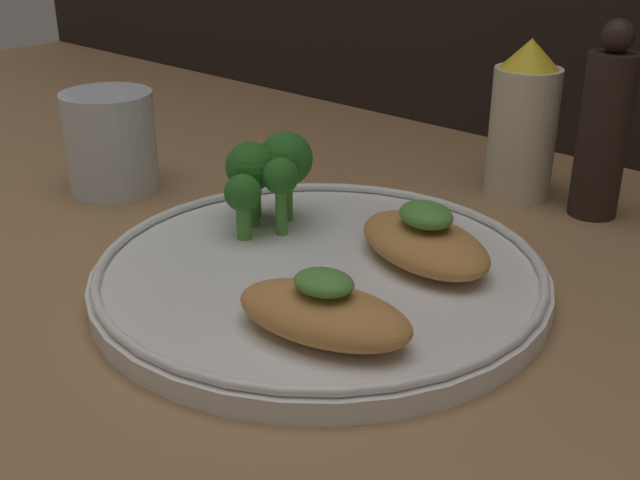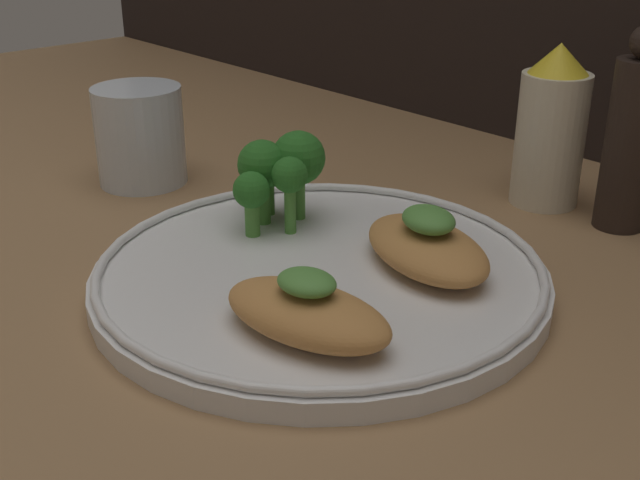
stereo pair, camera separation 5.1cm
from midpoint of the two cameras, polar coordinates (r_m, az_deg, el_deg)
ground_plane at (r=53.03cm, az=-2.77°, el=-3.90°), size 180.00×180.00×1.00cm
plate at (r=52.34cm, az=-2.81°, el=-2.47°), size 29.68×29.68×2.00cm
grilled_meat_front at (r=44.05cm, az=-3.08°, el=-5.22°), size 11.38×7.54×3.91cm
grilled_meat_middle at (r=52.54cm, az=4.69°, el=-0.13°), size 12.25×9.41×4.08cm
broccoli_bunch at (r=57.62cm, az=-6.39°, el=4.90°), size 6.55×7.27×6.69cm
sauce_bottle at (r=67.83cm, az=12.17°, el=8.15°), size 5.50×5.50×13.09cm
pepper_grinder at (r=64.74cm, az=17.40°, el=7.48°), size 3.79×3.79×15.31cm
drinking_glass at (r=70.92cm, az=-16.70°, el=6.66°), size 7.63×7.63×8.48cm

